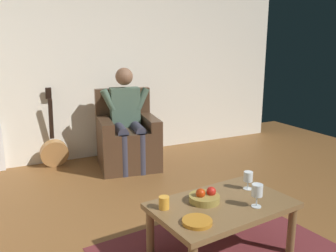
# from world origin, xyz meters

# --- Properties ---
(wall_back) EXTENTS (5.82, 0.06, 2.62)m
(wall_back) POSITION_xyz_m (0.00, -3.21, 1.31)
(wall_back) COLOR white
(wall_back) RESTS_ON ground
(armchair) EXTENTS (0.81, 0.83, 0.97)m
(armchair) POSITION_xyz_m (-0.21, -2.61, 0.34)
(armchair) COLOR #4A3221
(armchair) RESTS_ON ground
(person_seated) EXTENTS (0.63, 0.65, 1.25)m
(person_seated) POSITION_xyz_m (-0.21, -2.58, 0.67)
(person_seated) COLOR #4B6451
(person_seated) RESTS_ON ground
(coffee_table) EXTENTS (1.06, 0.72, 0.41)m
(coffee_table) POSITION_xyz_m (-0.16, -0.45, 0.36)
(coffee_table) COLOR brown
(coffee_table) RESTS_ON ground
(guitar) EXTENTS (0.35, 0.23, 1.01)m
(guitar) POSITION_xyz_m (0.64, -3.01, 0.22)
(guitar) COLOR #B27C45
(guitar) RESTS_ON ground
(wine_glass_near) EXTENTS (0.07, 0.07, 0.14)m
(wine_glass_near) POSITION_xyz_m (-0.48, -0.57, 0.51)
(wine_glass_near) COLOR silver
(wine_glass_near) RESTS_ON coffee_table
(wine_glass_far) EXTENTS (0.08, 0.08, 0.17)m
(wine_glass_far) POSITION_xyz_m (-0.34, -0.30, 0.53)
(wine_glass_far) COLOR silver
(wine_glass_far) RESTS_ON coffee_table
(fruit_bowl) EXTENTS (0.22, 0.22, 0.11)m
(fruit_bowl) POSITION_xyz_m (-0.06, -0.53, 0.45)
(fruit_bowl) COLOR olive
(fruit_bowl) RESTS_ON coffee_table
(decorative_dish) EXTENTS (0.19, 0.19, 0.02)m
(decorative_dish) POSITION_xyz_m (0.16, -0.28, 0.42)
(decorative_dish) COLOR #B06F1F
(decorative_dish) RESTS_ON coffee_table
(candle_jar) EXTENTS (0.07, 0.07, 0.09)m
(candle_jar) POSITION_xyz_m (0.26, -0.56, 0.46)
(candle_jar) COLOR gold
(candle_jar) RESTS_ON coffee_table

